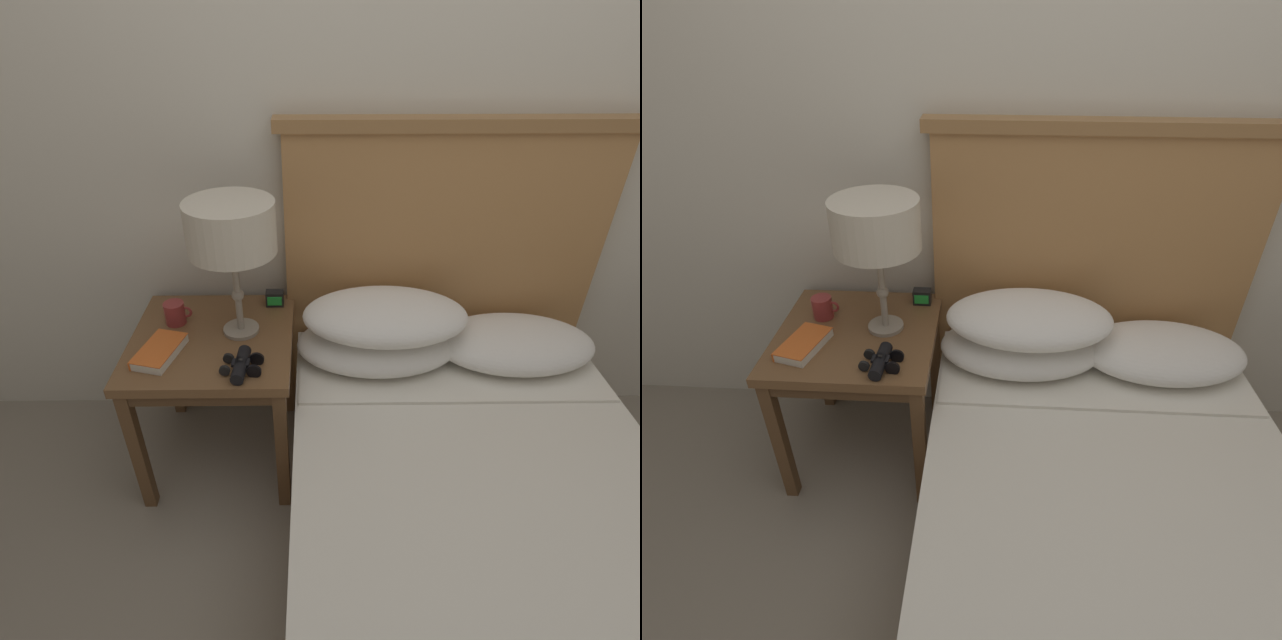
% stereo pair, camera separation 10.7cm
% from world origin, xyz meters
% --- Properties ---
extents(ground_plane, '(20.00, 20.00, 0.00)m').
position_xyz_m(ground_plane, '(0.00, 0.00, 0.00)').
color(ground_plane, gray).
rests_on(ground_plane, ground).
extents(wall_back, '(8.00, 0.06, 2.60)m').
position_xyz_m(wall_back, '(0.00, 0.92, 1.30)').
color(wall_back, beige).
rests_on(wall_back, ground_plane).
extents(nightstand, '(0.58, 0.58, 0.60)m').
position_xyz_m(nightstand, '(-0.68, 0.57, 0.52)').
color(nightstand, brown).
rests_on(nightstand, ground_plane).
extents(bed, '(1.27, 1.90, 1.29)m').
position_xyz_m(bed, '(0.18, 0.05, 0.29)').
color(bed, brown).
rests_on(bed, ground_plane).
extents(table_lamp, '(0.30, 0.30, 0.49)m').
position_xyz_m(table_lamp, '(-0.58, 0.60, 0.99)').
color(table_lamp, gray).
rests_on(table_lamp, nightstand).
extents(book_on_nightstand, '(0.16, 0.23, 0.04)m').
position_xyz_m(book_on_nightstand, '(-0.84, 0.46, 0.62)').
color(book_on_nightstand, silver).
rests_on(book_on_nightstand, nightstand).
extents(binoculars_pair, '(0.14, 0.16, 0.05)m').
position_xyz_m(binoculars_pair, '(-0.55, 0.38, 0.62)').
color(binoculars_pair, black).
rests_on(binoculars_pair, nightstand).
extents(coffee_mug, '(0.10, 0.08, 0.08)m').
position_xyz_m(coffee_mug, '(-0.83, 0.66, 0.64)').
color(coffee_mug, '#993333').
rests_on(coffee_mug, nightstand).
extents(alarm_clock, '(0.07, 0.05, 0.06)m').
position_xyz_m(alarm_clock, '(-0.47, 0.78, 0.63)').
color(alarm_clock, black).
rests_on(alarm_clock, nightstand).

